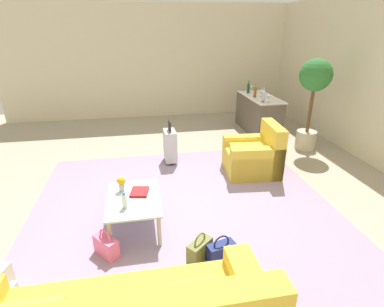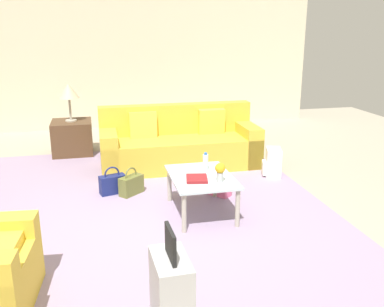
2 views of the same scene
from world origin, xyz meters
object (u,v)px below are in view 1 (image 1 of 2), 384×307
Objects in this scene: armchair at (255,157)px; suitcase_silver at (170,145)px; wine_bottle_green at (248,88)px; handbag_navy at (221,252)px; bar_console at (258,113)px; wine_glass_right_of_centre at (269,97)px; wine_glass_leftmost at (251,87)px; handbag_olive at (200,250)px; coffee_table at (134,202)px; wine_bottle_clear at (263,96)px; handbag_pink at (106,246)px; potted_ficus at (314,90)px; water_bottle at (125,201)px; flower_vase at (121,183)px; coffee_table_book at (140,192)px; wine_glass_left_of_centre at (262,92)px; wine_bottle_amber at (255,91)px.

suitcase_silver is (-0.71, -1.47, 0.06)m from armchair.
wine_bottle_green is 0.84× the size of handbag_navy.
wine_glass_right_of_centre reaches higher than bar_console.
wine_glass_leftmost is 5.44m from handbag_olive.
coffee_table is 4.27m from wine_bottle_clear.
handbag_olive is 1.00× the size of handbag_pink.
suitcase_silver is at bearing -66.26° from wine_bottle_clear.
wine_bottle_clear is 1.11m from potted_ficus.
handbag_navy is at bearing 70.48° from handbag_olive.
armchair is 2.02m from wine_bottle_clear.
wine_bottle_green is (0.10, -0.11, 0.01)m from wine_glass_leftmost.
armchair reaches higher than water_bottle.
handbag_pink is (0.70, -0.19, -0.44)m from flower_vase.
flower_vase reaches higher than coffee_table.
wine_glass_leftmost is (-2.78, 0.91, 0.71)m from armchair.
coffee_table_book is 0.86× the size of wine_bottle_clear.
coffee_table_book is at bearing -60.70° from armchair.
handbag_navy is (4.32, -2.15, -0.34)m from bar_console.
wine_bottle_green is at bearing -157.89° from potted_ficus.
handbag_olive is at bearing 56.50° from water_bottle.
wine_bottle_clear is at bearing 136.39° from handbag_pink.
potted_ficus is (-1.98, 3.85, 0.72)m from flower_vase.
handbag_navy is at bearing -30.05° from armchair.
handbag_olive is 1.09m from handbag_pink.
wine_bottle_clear is at bearing -137.92° from potted_ficus.
coffee_table is 3.17× the size of wine_bottle_green.
coffee_table is 2.66× the size of handbag_pink.
potted_ficus reaches higher than handbag_navy.
suitcase_silver is 2.37× the size of handbag_pink.
wine_glass_right_of_centre is (0.58, -0.08, 0.00)m from wine_glass_left_of_centre.
bar_console is 1.99× the size of suitcase_silver.
coffee_table is 2.66× the size of handbag_navy.
armchair is at bearing 123.33° from water_bottle.
bar_console is (-3.28, 3.25, -0.10)m from flower_vase.
wine_glass_right_of_centre reaches higher than handbag_pink.
wine_bottle_clear is (-2.88, 2.90, 0.56)m from coffee_table_book.
armchair is 1.63m from suitcase_silver.
water_bottle is 0.68× the size of wine_bottle_amber.
wine_bottle_amber is 0.16× the size of potted_ficus.
wine_glass_left_of_centre is 0.18× the size of suitcase_silver.
water_bottle is 1.06m from handbag_olive.
wine_glass_leftmost reaches higher than handbag_navy.
handbag_olive is (4.72, -2.26, -0.89)m from wine_bottle_green.
wine_glass_leftmost is at bearing 142.91° from coffee_table.
suitcase_silver is at bearing -57.99° from bar_console.
wine_bottle_green is at bearing 180.00° from wine_bottle_clear.
potted_ficus is at bearing 93.81° from suitcase_silver.
wine_glass_left_of_centre is at bearing 150.22° from handbag_olive.
wine_bottle_clear is (-3.00, 2.98, 0.64)m from coffee_table.
armchair is at bearing -25.25° from wine_bottle_clear.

